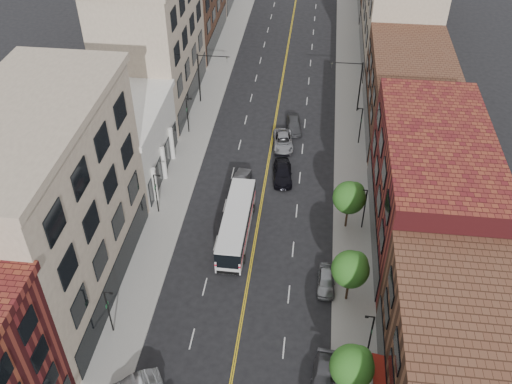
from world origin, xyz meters
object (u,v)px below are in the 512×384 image
at_px(city_bus, 236,223).
at_px(car_lane_b, 283,141).
at_px(car_parked_mid, 323,378).
at_px(car_lane_behind, 241,179).
at_px(car_lane_a, 283,173).
at_px(car_lane_c, 294,124).
at_px(car_parked_far, 326,281).

distance_m(city_bus, car_lane_b, 17.31).
distance_m(car_parked_mid, car_lane_behind, 26.94).
xyz_separation_m(car_lane_a, car_lane_c, (0.63, 10.61, 0.02)).
xyz_separation_m(car_lane_behind, car_lane_b, (4.21, 8.33, 0.03)).
distance_m(car_parked_mid, car_lane_c, 37.61).
distance_m(car_parked_far, car_lane_a, 17.18).
xyz_separation_m(car_parked_far, car_lane_a, (-5.44, 16.29, 0.05)).
bearing_deg(car_lane_a, car_parked_mid, -84.73).
relative_size(car_parked_mid, car_parked_far, 1.12).
bearing_deg(car_parked_far, car_lane_a, 109.05).
bearing_deg(car_lane_b, city_bus, -108.57).
bearing_deg(city_bus, car_parked_mid, -59.87).
bearing_deg(car_lane_c, city_bus, -109.27).
xyz_separation_m(city_bus, car_lane_b, (3.50, 16.92, -0.99)).
bearing_deg(car_lane_behind, car_parked_mid, 118.40).
height_order(car_lane_behind, car_lane_a, car_lane_a).
height_order(car_parked_mid, car_lane_a, car_lane_a).
xyz_separation_m(city_bus, car_parked_far, (9.40, -5.98, -1.02)).
bearing_deg(car_lane_b, car_lane_c, 67.86).
xyz_separation_m(car_lane_a, car_lane_b, (-0.46, 6.61, -0.03)).
bearing_deg(car_parked_mid, car_lane_b, 105.70).
distance_m(city_bus, car_parked_mid, 18.92).
bearing_deg(city_bus, car_lane_behind, 95.01).
bearing_deg(car_parked_mid, car_lane_behind, 117.70).
distance_m(city_bus, car_lane_behind, 8.68).
distance_m(city_bus, car_lane_a, 11.09).
relative_size(car_lane_a, car_lane_c, 1.14).
distance_m(car_lane_behind, car_lane_b, 9.34).
bearing_deg(car_lane_c, car_lane_behind, -120.17).
bearing_deg(car_parked_mid, car_lane_c, 103.01).
bearing_deg(car_lane_a, car_lane_c, 80.34).
xyz_separation_m(car_lane_b, car_lane_c, (1.09, 3.99, 0.05)).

